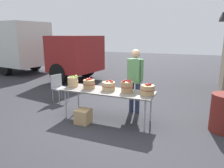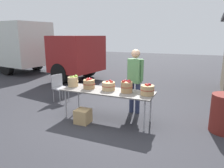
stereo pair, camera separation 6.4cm
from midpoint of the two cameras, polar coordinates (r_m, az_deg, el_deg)
name	(u,v)px [view 2 (the right image)]	position (r m, az deg, el deg)	size (l,w,h in m)	color
ground_plane	(107,119)	(5.34, -0.95, -9.60)	(40.00, 40.00, 0.00)	#2D2D33
market_table	(107,92)	(5.11, -0.98, -2.24)	(2.30, 0.76, 0.75)	slate
apple_basket_green_0	(73,81)	(5.58, -10.31, 0.78)	(0.29, 0.29, 0.30)	tan
apple_basket_red_0	(89,84)	(5.29, -5.98, 0.09)	(0.31, 0.31, 0.27)	#A87F51
apple_basket_red_1	(109,86)	(5.11, -0.58, -0.51)	(0.34, 0.34, 0.25)	tan
apple_basket_red_2	(127,87)	(4.91, 4.44, -0.73)	(0.29, 0.29, 0.31)	#A87F51
apple_basket_red_3	(147,90)	(4.78, 10.08, -1.52)	(0.32, 0.32, 0.27)	tan
vendor_adult	(135,76)	(5.54, 6.70, 2.12)	(0.45, 0.26, 1.72)	#262D4C
box_truck	(26,46)	(12.37, -22.32, 9.58)	(7.93, 3.27, 2.75)	silver
folding_chair	(59,86)	(6.78, -14.03, -0.48)	(0.50, 0.50, 0.86)	#99999E
produce_crate	(83,116)	(5.11, -7.61, -8.75)	(0.34, 0.34, 0.34)	tan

